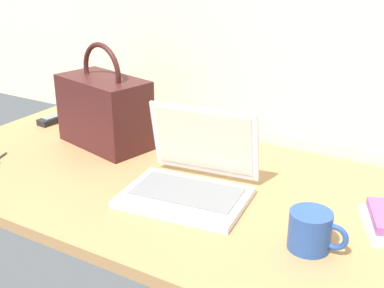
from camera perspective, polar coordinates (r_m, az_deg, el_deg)
name	(u,v)px	position (r m, az deg, el deg)	size (l,w,h in m)	color
desk	(183,188)	(1.37, -1.01, -5.01)	(1.60, 0.76, 0.03)	#A87A4C
laptop	(192,177)	(1.29, -0.05, -3.81)	(0.34, 0.30, 0.21)	silver
coffee_mug	(311,230)	(1.10, 13.47, -9.56)	(0.13, 0.09, 0.09)	#26478C
remote_control_near	(58,118)	(1.89, -15.05, 2.92)	(0.06, 0.16, 0.02)	black
handbag	(104,110)	(1.61, -10.00, 3.86)	(0.33, 0.23, 0.33)	#3F1919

